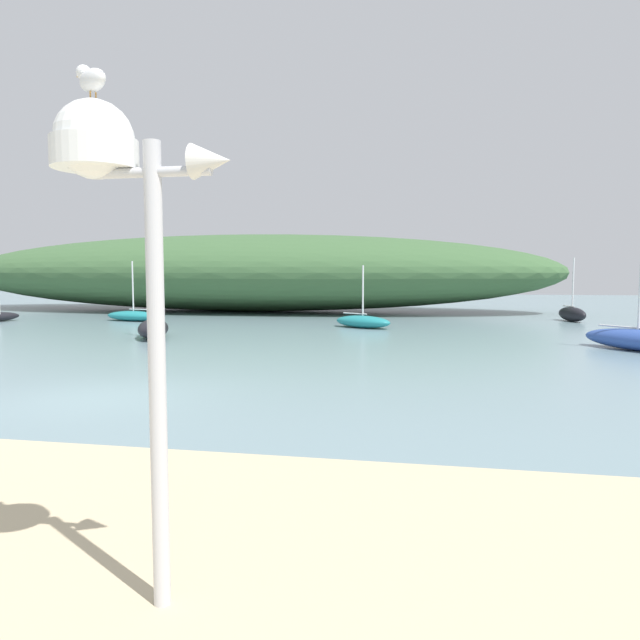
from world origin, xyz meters
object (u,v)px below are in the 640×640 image
sailboat_outer_mooring (134,316)px  sailboat_off_point (363,321)px  mast_structure (112,185)px  sailboat_by_sandbar (638,340)px  sailboat_near_shore (153,328)px  sailboat_mid_channel (572,314)px  seagull_on_radar (91,78)px

sailboat_outer_mooring → sailboat_off_point: sailboat_outer_mooring is taller
mast_structure → sailboat_by_sandbar: 19.11m
mast_structure → sailboat_off_point: size_ratio=1.15×
mast_structure → sailboat_off_point: bearing=92.0°
sailboat_off_point → sailboat_by_sandbar: 11.50m
sailboat_near_shore → sailboat_mid_channel: bearing=31.6°
seagull_on_radar → sailboat_by_sandbar: bearing=61.3°
sailboat_off_point → sailboat_outer_mooring: bearing=172.8°
sailboat_mid_channel → sailboat_outer_mooring: size_ratio=0.96×
mast_structure → sailboat_by_sandbar: bearing=61.7°
sailboat_near_shore → sailboat_off_point: bearing=36.0°
seagull_on_radar → sailboat_outer_mooring: (-13.04, 24.29, -3.58)m
sailboat_outer_mooring → sailboat_by_sandbar: (22.14, -7.65, 0.08)m
sailboat_mid_channel → sailboat_by_sandbar: bearing=-93.4°
sailboat_mid_channel → sailboat_near_shore: bearing=-148.4°
sailboat_off_point → sailboat_mid_channel: bearing=28.1°
mast_structure → seagull_on_radar: 0.73m
mast_structure → seagull_on_radar: (-0.13, 0.01, 0.71)m
seagull_on_radar → sailboat_off_point: seagull_on_radar is taller
sailboat_near_shore → sailboat_outer_mooring: size_ratio=1.08×
seagull_on_radar → sailboat_by_sandbar: sailboat_by_sandbar is taller
seagull_on_radar → sailboat_mid_channel: bearing=70.9°
seagull_on_radar → sailboat_off_point: (-0.65, 22.73, -3.57)m
sailboat_near_shore → sailboat_mid_channel: (18.11, 11.15, 0.02)m
mast_structure → sailboat_outer_mooring: 27.79m
seagull_on_radar → sailboat_near_shore: 19.38m
mast_structure → sailboat_by_sandbar: size_ratio=0.85×
seagull_on_radar → sailboat_outer_mooring: 27.80m
sailboat_mid_channel → sailboat_by_sandbar: sailboat_by_sandbar is taller
sailboat_by_sandbar → mast_structure: bearing=-118.3°
sailboat_near_shore → sailboat_outer_mooring: 8.55m
sailboat_near_shore → sailboat_by_sandbar: sailboat_by_sandbar is taller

